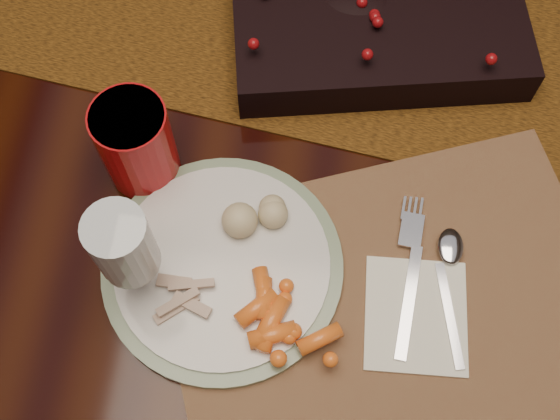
# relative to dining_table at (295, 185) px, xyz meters

# --- Properties ---
(floor) EXTENTS (5.00, 5.00, 0.00)m
(floor) POSITION_rel_dining_table_xyz_m (0.00, 0.00, -0.38)
(floor) COLOR black
(floor) RESTS_ON ground
(dining_table) EXTENTS (1.80, 1.00, 0.75)m
(dining_table) POSITION_rel_dining_table_xyz_m (0.00, 0.00, 0.00)
(dining_table) COLOR black
(dining_table) RESTS_ON floor
(table_runner) EXTENTS (1.74, 0.61, 0.00)m
(table_runner) POSITION_rel_dining_table_xyz_m (0.05, 0.05, 0.38)
(table_runner) COLOR black
(table_runner) RESTS_ON dining_table
(centerpiece) EXTENTS (0.39, 0.25, 0.07)m
(centerpiece) POSITION_rel_dining_table_xyz_m (0.10, 0.02, 0.41)
(centerpiece) COLOR black
(centerpiece) RESTS_ON table_runner
(placemat_main) EXTENTS (0.58, 0.50, 0.00)m
(placemat_main) POSITION_rel_dining_table_xyz_m (0.13, -0.33, 0.38)
(placemat_main) COLOR brown
(placemat_main) RESTS_ON dining_table
(dinner_plate) EXTENTS (0.28, 0.28, 0.02)m
(dinner_plate) POSITION_rel_dining_table_xyz_m (-0.06, -0.30, 0.39)
(dinner_plate) COLOR silver
(dinner_plate) RESTS_ON placemat_main
(baby_carrots) EXTENTS (0.12, 0.11, 0.02)m
(baby_carrots) POSITION_rel_dining_table_xyz_m (0.01, -0.35, 0.40)
(baby_carrots) COLOR orange
(baby_carrots) RESTS_ON dinner_plate
(mashed_potatoes) EXTENTS (0.10, 0.09, 0.04)m
(mashed_potatoes) POSITION_rel_dining_table_xyz_m (-0.03, -0.25, 0.42)
(mashed_potatoes) COLOR beige
(mashed_potatoes) RESTS_ON dinner_plate
(turkey_shreds) EXTENTS (0.09, 0.08, 0.02)m
(turkey_shreds) POSITION_rel_dining_table_xyz_m (-0.10, -0.34, 0.40)
(turkey_shreds) COLOR beige
(turkey_shreds) RESTS_ON dinner_plate
(napkin) EXTENTS (0.11, 0.13, 0.00)m
(napkin) POSITION_rel_dining_table_xyz_m (0.16, -0.33, 0.38)
(napkin) COLOR white
(napkin) RESTS_ON placemat_main
(fork) EXTENTS (0.04, 0.17, 0.00)m
(fork) POSITION_rel_dining_table_xyz_m (0.15, -0.30, 0.39)
(fork) COLOR white
(fork) RESTS_ON napkin
(spoon) EXTENTS (0.06, 0.15, 0.00)m
(spoon) POSITION_rel_dining_table_xyz_m (0.19, -0.30, 0.39)
(spoon) COLOR silver
(spoon) RESTS_ON napkin
(red_cup) EXTENTS (0.10, 0.10, 0.12)m
(red_cup) POSITION_rel_dining_table_xyz_m (-0.17, -0.18, 0.44)
(red_cup) COLOR #AF0C0E
(red_cup) RESTS_ON placemat_main
(wine_glass) EXTENTS (0.07, 0.07, 0.17)m
(wine_glass) POSITION_rel_dining_table_xyz_m (-0.14, -0.33, 0.46)
(wine_glass) COLOR #B2B9BC
(wine_glass) RESTS_ON dining_table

